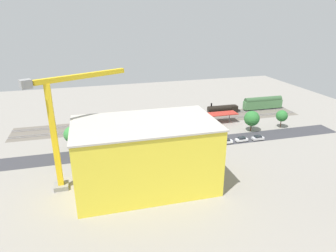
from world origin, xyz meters
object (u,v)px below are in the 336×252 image
(parked_car_4, at_px, (197,146))
(parked_car_5, at_px, (179,148))
(parked_car_0, at_px, (258,138))
(parked_car_1, at_px, (242,140))
(construction_building, at_px, (146,156))
(street_tree_0, at_px, (252,118))
(platform_canopy_near, at_px, (172,118))
(parked_car_2, at_px, (226,142))
(street_tree_3, at_px, (282,116))
(box_truck_1, at_px, (155,152))
(street_tree_2, at_px, (107,132))
(tower_crane, at_px, (62,123))
(locomotive, at_px, (224,109))
(street_tree_4, at_px, (116,134))
(parked_car_3, at_px, (212,144))
(street_tree_1, at_px, (72,134))
(box_truck_0, at_px, (127,155))
(passenger_coach, at_px, (263,103))
(freight_coach_far, at_px, (104,123))
(traffic_light, at_px, (189,137))

(parked_car_4, distance_m, parked_car_5, 6.34)
(parked_car_0, relative_size, parked_car_1, 0.99)
(construction_building, bearing_deg, street_tree_0, -149.00)
(platform_canopy_near, relative_size, parked_car_4, 12.79)
(parked_car_2, height_order, street_tree_3, street_tree_3)
(parked_car_4, distance_m, street_tree_0, 27.93)
(parked_car_0, distance_m, box_truck_1, 39.27)
(construction_building, relative_size, street_tree_2, 3.90)
(tower_crane, bearing_deg, box_truck_1, -159.05)
(locomotive, relative_size, parked_car_5, 3.74)
(construction_building, distance_m, street_tree_4, 28.87)
(parked_car_1, relative_size, parked_car_3, 0.99)
(street_tree_0, bearing_deg, street_tree_1, -0.60)
(construction_building, bearing_deg, street_tree_2, -72.83)
(parked_car_1, xyz_separation_m, parked_car_2, (6.30, 0.18, 0.01))
(parked_car_2, distance_m, street_tree_0, 17.53)
(parked_car_2, relative_size, street_tree_0, 0.59)
(parked_car_3, height_order, box_truck_0, box_truck_0)
(street_tree_0, bearing_deg, parked_car_0, 75.91)
(passenger_coach, height_order, parked_car_2, passenger_coach)
(street_tree_4, bearing_deg, locomotive, -156.31)
(parked_car_4, bearing_deg, locomotive, -128.55)
(platform_canopy_near, xyz_separation_m, locomotive, (-28.58, -11.16, -2.15))
(parked_car_2, xyz_separation_m, box_truck_0, (35.31, 2.70, 1.01))
(parked_car_0, xyz_separation_m, box_truck_1, (39.14, 3.04, 0.89))
(passenger_coach, relative_size, parked_car_3, 4.31)
(parked_car_1, xyz_separation_m, parked_car_5, (23.93, 0.32, -0.02))
(freight_coach_far, distance_m, street_tree_0, 57.71)
(parked_car_5, bearing_deg, parked_car_1, -179.23)
(platform_canopy_near, height_order, street_tree_0, street_tree_0)
(street_tree_2, bearing_deg, parked_car_3, 167.36)
(box_truck_0, bearing_deg, parked_car_3, -175.07)
(parked_car_1, relative_size, parked_car_5, 1.06)
(freight_coach_far, height_order, street_tree_3, street_tree_3)
(passenger_coach, xyz_separation_m, parked_car_5, (52.62, 32.17, -2.53))
(box_truck_1, bearing_deg, passenger_coach, -150.11)
(construction_building, distance_m, street_tree_3, 67.03)
(street_tree_4, bearing_deg, street_tree_0, 179.12)
(freight_coach_far, relative_size, street_tree_3, 2.52)
(parked_car_3, xyz_separation_m, tower_crane, (46.94, 13.14, 17.07))
(tower_crane, bearing_deg, street_tree_1, -92.08)
(tower_crane, bearing_deg, traffic_light, -162.86)
(street_tree_1, bearing_deg, street_tree_3, 179.59)
(parked_car_0, xyz_separation_m, tower_crane, (65.09, 12.97, 17.04))
(street_tree_0, relative_size, street_tree_2, 0.91)
(passenger_coach, distance_m, box_truck_0, 78.44)
(street_tree_1, relative_size, street_tree_2, 0.95)
(street_tree_1, relative_size, traffic_light, 1.18)
(parked_car_0, distance_m, parked_car_5, 30.23)
(locomotive, relative_size, parked_car_0, 3.57)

